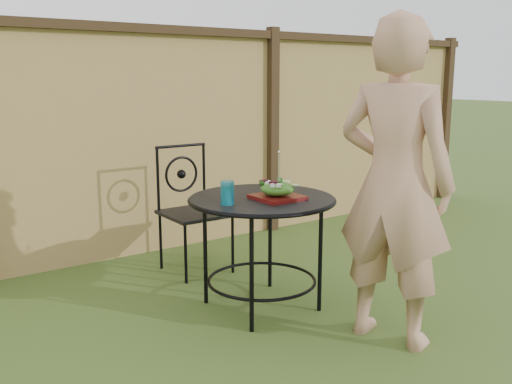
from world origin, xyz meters
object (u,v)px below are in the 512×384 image
patio_table (262,219)px  diner (395,184)px  patio_chair (192,205)px  salad_plate (277,197)px

patio_table → diner: diner is taller
patio_table → patio_chair: bearing=89.6°
patio_table → patio_chair: patio_chair is taller
diner → salad_plate: bearing=3.6°
patio_table → salad_plate: 0.19m
patio_chair → salad_plate: size_ratio=3.52×
patio_chair → salad_plate: (0.04, -1.01, 0.23)m
salad_plate → patio_table: bearing=114.1°
diner → salad_plate: (-0.28, 0.67, -0.16)m
patio_chair → diner: diner is taller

